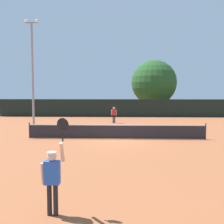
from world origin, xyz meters
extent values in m
plane|color=#9E5633|center=(0.00, 0.00, 0.00)|extent=(120.00, 120.00, 0.00)
cube|color=#232328|center=(0.00, 0.00, 0.48)|extent=(11.84, 0.03, 0.91)
cube|color=white|center=(0.00, 0.00, 0.93)|extent=(11.84, 0.04, 0.06)
cylinder|color=#333338|center=(-5.92, 0.00, 0.54)|extent=(0.08, 0.08, 1.07)
cylinder|color=#333338|center=(5.92, 0.00, 0.54)|extent=(0.08, 0.08, 1.07)
cube|color=black|center=(0.00, 15.99, 1.13)|extent=(31.27, 0.12, 2.26)
cube|color=blue|center=(-1.34, -10.98, 1.10)|extent=(0.38, 0.22, 0.59)
sphere|color=beige|center=(-1.34, -10.98, 1.51)|extent=(0.23, 0.23, 0.23)
cylinder|color=white|center=(-1.34, -10.98, 1.60)|extent=(0.24, 0.24, 0.04)
cylinder|color=black|center=(-1.42, -10.98, 0.40)|extent=(0.12, 0.12, 0.80)
cylinder|color=black|center=(-1.26, -10.98, 0.40)|extent=(0.12, 0.12, 0.80)
cylinder|color=beige|center=(-1.58, -10.98, 1.07)|extent=(0.09, 0.17, 0.57)
cylinder|color=beige|center=(-1.10, -10.89, 1.60)|extent=(0.09, 0.32, 0.54)
cylinder|color=black|center=(-1.10, -10.83, 1.99)|extent=(0.04, 0.11, 0.28)
ellipsoid|color=black|center=(-1.10, -10.77, 2.28)|extent=(0.30, 0.13, 0.36)
cube|color=red|center=(-0.46, 9.11, 1.10)|extent=(0.38, 0.22, 0.60)
sphere|color=tan|center=(-0.46, 9.11, 1.51)|extent=(0.23, 0.23, 0.23)
cylinder|color=white|center=(-0.46, 9.11, 1.61)|extent=(0.24, 0.24, 0.04)
cylinder|color=black|center=(-0.54, 9.11, 0.40)|extent=(0.12, 0.12, 0.81)
cylinder|color=black|center=(-0.38, 9.11, 0.40)|extent=(0.12, 0.12, 0.81)
cylinder|color=tan|center=(-0.70, 9.11, 1.07)|extent=(0.09, 0.17, 0.57)
cylinder|color=tan|center=(-0.22, 9.11, 1.07)|extent=(0.09, 0.16, 0.57)
sphere|color=#CCE033|center=(1.09, -0.83, 0.03)|extent=(0.07, 0.07, 0.07)
cylinder|color=gray|center=(-7.12, 4.35, 4.41)|extent=(0.18, 0.18, 8.82)
cube|color=gray|center=(-7.12, 4.35, 8.87)|extent=(1.10, 0.10, 0.10)
sphere|color=#F2EDCC|center=(-7.57, 4.35, 9.00)|extent=(0.28, 0.28, 0.28)
sphere|color=#F2EDCC|center=(-6.67, 4.35, 9.00)|extent=(0.28, 0.28, 0.28)
cylinder|color=brown|center=(5.08, 21.75, 1.04)|extent=(0.56, 0.56, 2.09)
sphere|color=#235123|center=(5.08, 21.75, 4.60)|extent=(6.69, 6.69, 6.69)
cube|color=black|center=(-7.99, 23.78, 0.60)|extent=(2.29, 4.36, 0.90)
cube|color=#2D333D|center=(-7.99, 23.48, 1.37)|extent=(1.90, 2.35, 0.64)
cylinder|color=black|center=(-8.84, 25.18, 0.30)|extent=(0.22, 0.60, 0.60)
cylinder|color=black|center=(-7.14, 25.18, 0.30)|extent=(0.22, 0.60, 0.60)
cylinder|color=black|center=(-8.84, 22.38, 0.30)|extent=(0.22, 0.60, 0.60)
cylinder|color=black|center=(-7.14, 22.38, 0.30)|extent=(0.22, 0.60, 0.60)
camera|label=1|loc=(0.41, -17.27, 3.09)|focal=41.65mm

